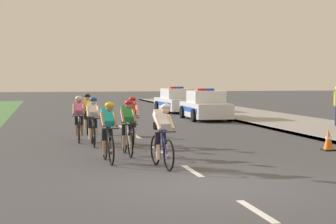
# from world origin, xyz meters

# --- Properties ---
(ground_plane) EXTENTS (160.00, 160.00, 0.00)m
(ground_plane) POSITION_xyz_m (0.00, 0.00, 0.00)
(ground_plane) COLOR #424247
(sidewalk_slab) EXTENTS (4.34, 60.00, 0.12)m
(sidewalk_slab) POSITION_xyz_m (7.96, 14.00, 0.06)
(sidewalk_slab) COLOR gray
(sidewalk_slab) RESTS_ON ground
(kerb_edge) EXTENTS (0.16, 60.00, 0.13)m
(kerb_edge) POSITION_xyz_m (5.87, 14.00, 0.07)
(kerb_edge) COLOR #9E9E99
(kerb_edge) RESTS_ON ground
(lane_markings_centre) EXTENTS (0.14, 21.60, 0.01)m
(lane_markings_centre) POSITION_xyz_m (0.00, 7.74, 0.00)
(lane_markings_centre) COLOR white
(lane_markings_centre) RESTS_ON ground
(cyclist_lead) EXTENTS (0.45, 1.72, 1.56)m
(cyclist_lead) POSITION_xyz_m (-0.58, 2.33, 0.79)
(cyclist_lead) COLOR black
(cyclist_lead) RESTS_ON ground
(cyclist_second) EXTENTS (0.43, 1.72, 1.56)m
(cyclist_second) POSITION_xyz_m (-1.72, 3.45, 0.79)
(cyclist_second) COLOR black
(cyclist_second) RESTS_ON ground
(cyclist_third) EXTENTS (0.42, 1.72, 1.56)m
(cyclist_third) POSITION_xyz_m (-1.06, 4.63, 0.79)
(cyclist_third) COLOR black
(cyclist_third) RESTS_ON ground
(cyclist_fourth) EXTENTS (0.44, 1.72, 1.56)m
(cyclist_fourth) POSITION_xyz_m (-0.57, 7.11, 0.79)
(cyclist_fourth) COLOR black
(cyclist_fourth) RESTS_ON ground
(cyclist_fifth) EXTENTS (0.42, 1.72, 1.56)m
(cyclist_fifth) POSITION_xyz_m (-1.79, 7.09, 0.79)
(cyclist_fifth) COLOR black
(cyclist_fifth) RESTS_ON ground
(cyclist_sixth) EXTENTS (0.44, 1.72, 1.56)m
(cyclist_sixth) POSITION_xyz_m (-2.14, 8.34, 0.79)
(cyclist_sixth) COLOR black
(cyclist_sixth) RESTS_ON ground
(cyclist_seventh) EXTENTS (0.45, 1.72, 1.56)m
(cyclist_seventh) POSITION_xyz_m (-1.67, 10.91, 0.79)
(cyclist_seventh) COLOR black
(cyclist_seventh) RESTS_ON ground
(police_car_nearest) EXTENTS (2.11, 4.46, 1.59)m
(police_car_nearest) POSITION_xyz_m (4.74, 17.12, 0.68)
(police_car_nearest) COLOR silver
(police_car_nearest) RESTS_ON ground
(police_car_second) EXTENTS (2.16, 4.48, 1.59)m
(police_car_second) POSITION_xyz_m (4.74, 23.60, 0.68)
(police_car_second) COLOR silver
(police_car_second) RESTS_ON ground
(traffic_cone_near) EXTENTS (0.36, 0.36, 0.64)m
(traffic_cone_near) POSITION_xyz_m (4.81, 4.44, 0.31)
(traffic_cone_near) COLOR black
(traffic_cone_near) RESTS_ON ground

